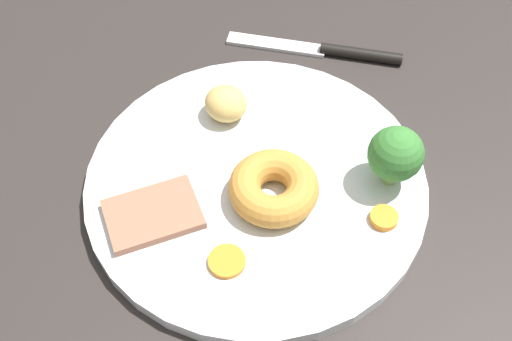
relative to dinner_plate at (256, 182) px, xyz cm
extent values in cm
cube|color=#2B2623|center=(3.83, -1.24, -2.50)|extent=(120.00, 84.00, 3.60)
cylinder|color=white|center=(0.00, 0.00, 0.00)|extent=(29.56, 29.56, 1.40)
cube|color=#9E664C|center=(-6.18, 7.04, 1.10)|extent=(8.78, 9.24, 0.80)
torus|color=#C68938|center=(-1.62, -1.97, 2.06)|extent=(7.56, 7.56, 2.73)
ellipsoid|color=#D8B260|center=(6.37, 4.66, 2.21)|extent=(5.41, 5.46, 3.02)
cylinder|color=orange|center=(-8.64, -0.07, 0.93)|extent=(2.96, 2.96, 0.46)
cylinder|color=orange|center=(-1.38, -11.25, 1.02)|extent=(2.33, 2.33, 0.64)
cylinder|color=#8CB766|center=(2.89, -11.06, 1.63)|extent=(1.25, 1.25, 1.87)
sphere|color=#387A33|center=(2.89, -11.06, 4.20)|extent=(4.66, 4.66, 4.66)
cylinder|color=black|center=(19.06, -6.01, -0.10)|extent=(1.72, 8.56, 1.20)
cube|color=silver|center=(18.52, 2.98, -0.50)|extent=(2.34, 10.58, 0.40)
camera|label=1|loc=(-30.84, -8.64, 43.20)|focal=43.26mm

